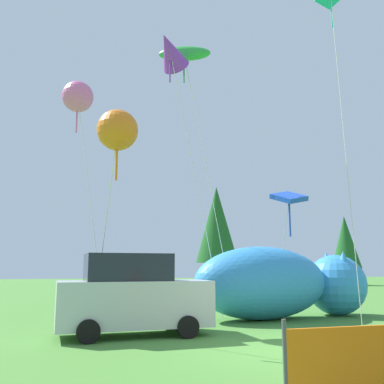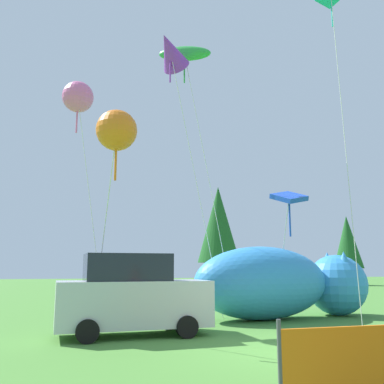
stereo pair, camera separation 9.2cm
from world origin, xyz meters
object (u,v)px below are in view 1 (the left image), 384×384
object	(u,v)px
parked_car	(133,296)
inflatable_cat	(281,285)
kite_purple_delta	(170,52)
kite_orange_flower	(118,131)
kite_pink_octopus	(78,97)
kite_blue_box	(289,199)
kite_green_fish	(184,55)
kite_teal_diamond	(331,2)

from	to	relation	value
parked_car	inflatable_cat	xyz separation A→B (m)	(5.51, 2.46, 0.12)
parked_car	kite_purple_delta	bearing A→B (deg)	61.05
parked_car	kite_purple_delta	distance (m)	9.92
parked_car	kite_orange_flower	xyz separation A→B (m)	(-0.62, -1.15, 4.17)
parked_car	kite_orange_flower	distance (m)	4.37
kite_pink_octopus	inflatable_cat	bearing A→B (deg)	-3.34
kite_blue_box	kite_green_fish	bearing A→B (deg)	128.82
parked_car	kite_blue_box	xyz separation A→B (m)	(5.23, 1.06, 2.97)
kite_pink_octopus	kite_blue_box	size ratio (longest dim) A/B	1.86
inflatable_cat	kite_pink_octopus	size ratio (longest dim) A/B	0.87
parked_car	kite_teal_diamond	size ratio (longest dim) A/B	0.34
kite_pink_octopus	kite_green_fish	distance (m)	5.37
parked_car	kite_blue_box	distance (m)	6.11
kite_blue_box	kite_teal_diamond	xyz separation A→B (m)	(2.09, 0.03, 7.58)
inflatable_cat	kite_orange_flower	distance (m)	8.19
kite_pink_octopus	kite_orange_flower	size ratio (longest dim) A/B	1.42
parked_car	kite_blue_box	bearing A→B (deg)	7.55
kite_green_fish	kite_orange_flower	size ratio (longest dim) A/B	1.94
parked_car	kite_pink_octopus	world-z (taller)	kite_pink_octopus
inflatable_cat	kite_pink_octopus	bearing A→B (deg)	166.98
kite_orange_flower	parked_car	bearing A→B (deg)	61.82
kite_purple_delta	kite_blue_box	bearing A→B (deg)	-35.47
inflatable_cat	kite_green_fish	size ratio (longest dim) A/B	0.64
inflatable_cat	kite_blue_box	world-z (taller)	kite_blue_box
kite_blue_box	kite_green_fish	size ratio (longest dim) A/B	0.39
kite_teal_diamond	parked_car	bearing A→B (deg)	-171.53
kite_pink_octopus	kite_blue_box	distance (m)	8.04
kite_pink_octopus	kite_teal_diamond	size ratio (longest dim) A/B	0.67
kite_teal_diamond	kite_blue_box	bearing A→B (deg)	-179.05
inflatable_cat	kite_green_fish	xyz separation A→B (m)	(-3.05, 2.04, 9.42)
kite_blue_box	kite_purple_delta	distance (m)	7.52
kite_blue_box	kite_teal_diamond	world-z (taller)	kite_teal_diamond
parked_car	kite_green_fish	xyz separation A→B (m)	(2.46, 4.50, 9.54)
kite_purple_delta	kite_orange_flower	size ratio (longest dim) A/B	1.91
kite_teal_diamond	kite_orange_flower	distance (m)	10.43
kite_green_fish	kite_teal_diamond	world-z (taller)	kite_teal_diamond
kite_pink_octopus	kite_purple_delta	xyz separation A→B (m)	(3.40, 0.70, 2.52)
kite_blue_box	kite_orange_flower	world-z (taller)	kite_orange_flower
kite_pink_octopus	kite_teal_diamond	bearing A→B (deg)	-11.21
kite_purple_delta	parked_car	bearing A→B (deg)	-115.07
inflatable_cat	kite_teal_diamond	world-z (taller)	kite_teal_diamond
parked_car	inflatable_cat	bearing A→B (deg)	20.19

